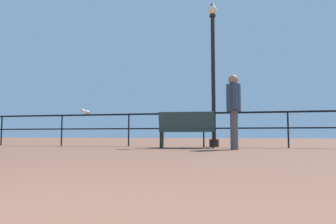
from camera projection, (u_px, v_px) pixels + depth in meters
pier_railing at (204, 121)px, 8.35m from camera, size 23.02×0.05×1.01m
bench_near_left at (187, 128)px, 7.69m from camera, size 1.50×0.70×0.96m
lamppost_center at (213, 69)px, 8.66m from camera, size 0.29×0.29×4.41m
person_by_bench at (234, 106)px, 6.92m from camera, size 0.35×0.58×1.81m
seagull_on_rail at (86, 112)px, 9.18m from camera, size 0.37×0.22×0.18m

